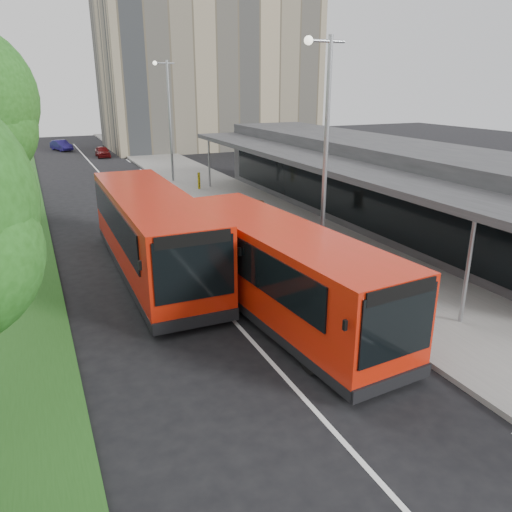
{
  "coord_description": "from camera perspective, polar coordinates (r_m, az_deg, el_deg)",
  "views": [
    {
      "loc": [
        -4.91,
        -12.48,
        6.71
      ],
      "look_at": [
        1.26,
        1.18,
        1.5
      ],
      "focal_mm": 35.0,
      "sensor_mm": 36.0,
      "label": 1
    }
  ],
  "objects": [
    {
      "name": "ground",
      "position": [
        15.0,
        -2.55,
        -7.44
      ],
      "size": [
        120.0,
        120.0,
        0.0
      ],
      "primitive_type": "plane",
      "color": "black",
      "rests_on": "ground"
    },
    {
      "name": "pavement",
      "position": [
        34.9,
        -5.68,
        8.1
      ],
      "size": [
        5.0,
        80.0,
        0.15
      ],
      "primitive_type": "cube",
      "color": "slate",
      "rests_on": "ground"
    },
    {
      "name": "lane_centre_line",
      "position": [
        28.71,
        -13.82,
        5.1
      ],
      "size": [
        0.12,
        70.0,
        0.01
      ],
      "primitive_type": "cube",
      "color": "silver",
      "rests_on": "ground"
    },
    {
      "name": "kerb_dashes",
      "position": [
        33.22,
        -9.55,
        7.25
      ],
      "size": [
        0.12,
        56.0,
        0.01
      ],
      "color": "silver",
      "rests_on": "ground"
    },
    {
      "name": "office_block",
      "position": [
        57.72,
        -5.52,
        21.35
      ],
      "size": [
        22.0,
        12.0,
        18.0
      ],
      "primitive_type": "cube",
      "color": "gray",
      "rests_on": "ground"
    },
    {
      "name": "station_building",
      "position": [
        26.26,
        13.22,
        8.42
      ],
      "size": [
        7.7,
        26.0,
        4.0
      ],
      "color": "#2B2B2E",
      "rests_on": "ground"
    },
    {
      "name": "lamp_post_near",
      "position": [
        17.18,
        7.76,
        12.33
      ],
      "size": [
        1.44,
        0.28,
        8.0
      ],
      "color": "gray",
      "rests_on": "pavement"
    },
    {
      "name": "lamp_post_far",
      "position": [
        35.7,
        -9.98,
        15.68
      ],
      "size": [
        1.44,
        0.28,
        8.0
      ],
      "color": "gray",
      "rests_on": "pavement"
    },
    {
      "name": "bus_main",
      "position": [
        14.85,
        2.66,
        -1.72
      ],
      "size": [
        3.29,
        9.98,
        2.78
      ],
      "rotation": [
        0.0,
        0.0,
        0.08
      ],
      "color": "#B81909",
      "rests_on": "ground"
    },
    {
      "name": "bus_second",
      "position": [
        18.54,
        -11.83,
        2.56
      ],
      "size": [
        2.89,
        10.66,
        3.01
      ],
      "rotation": [
        0.0,
        0.0,
        -0.01
      ],
      "color": "#B81909",
      "rests_on": "ground"
    },
    {
      "name": "litter_bin",
      "position": [
        25.47,
        0.35,
        5.29
      ],
      "size": [
        0.64,
        0.64,
        0.91
      ],
      "primitive_type": "cylinder",
      "rotation": [
        0.0,
        0.0,
        0.31
      ],
      "color": "#352616",
      "rests_on": "pavement"
    },
    {
      "name": "bollard",
      "position": [
        33.1,
        -6.54,
        8.55
      ],
      "size": [
        0.17,
        0.17,
        1.07
      ],
      "primitive_type": "cylinder",
      "rotation": [
        0.0,
        0.0,
        0.01
      ],
      "color": "yellow",
      "rests_on": "pavement"
    },
    {
      "name": "car_near",
      "position": [
        50.94,
        -17.13,
        11.34
      ],
      "size": [
        1.26,
        3.04,
        1.03
      ],
      "primitive_type": "imported",
      "rotation": [
        0.0,
        0.0,
        -0.02
      ],
      "color": "#570C0D",
      "rests_on": "ground"
    },
    {
      "name": "car_far",
      "position": [
        57.34,
        -21.37,
        11.7
      ],
      "size": [
        2.18,
        3.46,
        1.08
      ],
      "primitive_type": "imported",
      "rotation": [
        0.0,
        0.0,
        0.35
      ],
      "color": "navy",
      "rests_on": "ground"
    }
  ]
}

